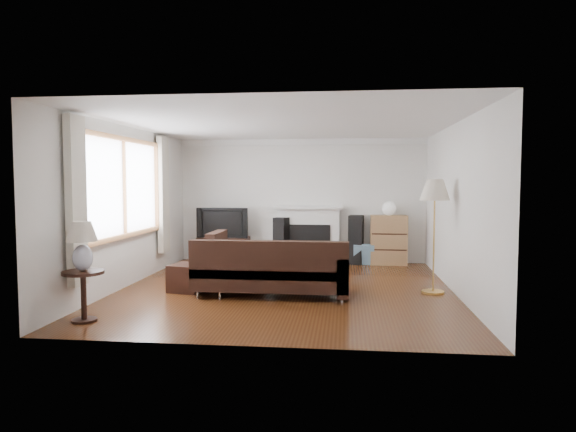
# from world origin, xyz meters

# --- Properties ---
(room) EXTENTS (5.10, 5.60, 2.54)m
(room) POSITION_xyz_m (0.00, 0.00, 1.25)
(room) COLOR #492510
(room) RESTS_ON ground
(window) EXTENTS (0.12, 2.74, 1.54)m
(window) POSITION_xyz_m (-2.45, -0.20, 1.55)
(window) COLOR brown
(window) RESTS_ON room
(curtain_near) EXTENTS (0.10, 0.35, 2.10)m
(curtain_near) POSITION_xyz_m (-2.40, -1.72, 1.40)
(curtain_near) COLOR beige
(curtain_near) RESTS_ON room
(curtain_far) EXTENTS (0.10, 0.35, 2.10)m
(curtain_far) POSITION_xyz_m (-2.40, 1.32, 1.40)
(curtain_far) COLOR beige
(curtain_far) RESTS_ON room
(fireplace) EXTENTS (1.40, 0.26, 1.15)m
(fireplace) POSITION_xyz_m (0.15, 2.64, 0.57)
(fireplace) COLOR white
(fireplace) RESTS_ON room
(tv_stand) EXTENTS (1.02, 0.46, 0.51)m
(tv_stand) POSITION_xyz_m (-1.57, 2.49, 0.26)
(tv_stand) COLOR black
(tv_stand) RESTS_ON ground
(television) EXTENTS (1.05, 0.14, 0.60)m
(television) POSITION_xyz_m (-1.57, 2.49, 0.81)
(television) COLOR black
(television) RESTS_ON tv_stand
(speaker_left) EXTENTS (0.35, 0.38, 0.92)m
(speaker_left) POSITION_xyz_m (-0.37, 2.53, 0.46)
(speaker_left) COLOR black
(speaker_left) RESTS_ON ground
(speaker_right) EXTENTS (0.32, 0.36, 0.97)m
(speaker_right) POSITION_xyz_m (1.11, 2.54, 0.48)
(speaker_right) COLOR black
(speaker_right) RESTS_ON ground
(bookshelf) EXTENTS (0.71, 0.34, 0.98)m
(bookshelf) POSITION_xyz_m (1.75, 2.53, 0.49)
(bookshelf) COLOR #9E7349
(bookshelf) RESTS_ON ground
(globe_lamp) EXTENTS (0.27, 0.27, 0.27)m
(globe_lamp) POSITION_xyz_m (1.75, 2.53, 1.11)
(globe_lamp) COLOR white
(globe_lamp) RESTS_ON bookshelf
(sectional_sofa) EXTENTS (2.39, 1.75, 0.77)m
(sectional_sofa) POSITION_xyz_m (-0.15, -0.44, 0.39)
(sectional_sofa) COLOR black
(sectional_sofa) RESTS_ON ground
(coffee_table) EXTENTS (1.33, 1.04, 0.46)m
(coffee_table) POSITION_xyz_m (-0.32, 0.92, 0.23)
(coffee_table) COLOR #A5864F
(coffee_table) RESTS_ON ground
(footstool) EXTENTS (0.57, 0.57, 0.40)m
(footstool) POSITION_xyz_m (-1.44, -0.30, 0.20)
(footstool) COLOR black
(footstool) RESTS_ON ground
(floor_lamp) EXTENTS (0.56, 0.56, 1.68)m
(floor_lamp) POSITION_xyz_m (2.19, -0.03, 0.84)
(floor_lamp) COLOR #C19343
(floor_lamp) RESTS_ON ground
(side_table) EXTENTS (0.48, 0.48, 0.60)m
(side_table) POSITION_xyz_m (-2.15, -2.06, 0.30)
(side_table) COLOR black
(side_table) RESTS_ON ground
(table_lamp) EXTENTS (0.35, 0.35, 0.57)m
(table_lamp) POSITION_xyz_m (-2.15, -2.06, 0.88)
(table_lamp) COLOR silver
(table_lamp) RESTS_ON side_table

